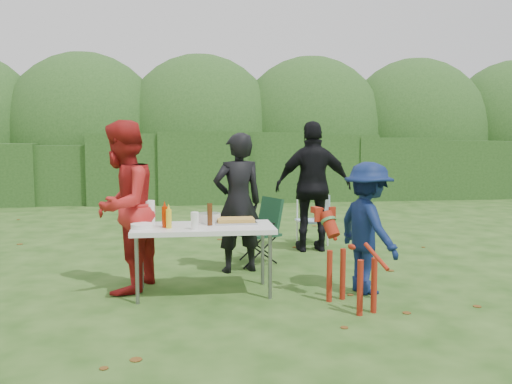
{
  "coord_description": "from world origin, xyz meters",
  "views": [
    {
      "loc": [
        -0.41,
        -5.97,
        1.7
      ],
      "look_at": [
        0.44,
        0.68,
        1.0
      ],
      "focal_mm": 38.0,
      "sensor_mm": 36.0,
      "label": 1
    }
  ],
  "objects": [
    {
      "name": "person_cook",
      "position": [
        0.22,
        0.67,
        0.87
      ],
      "size": [
        0.71,
        0.56,
        1.74
      ],
      "primitive_type": "imported",
      "rotation": [
        0.0,
        0.0,
        3.39
      ],
      "color": "black",
      "rests_on": "ground"
    },
    {
      "name": "shrub_backdrop",
      "position": [
        0.0,
        9.6,
        1.6
      ],
      "size": [
        20.0,
        2.6,
        3.2
      ],
      "primitive_type": "ellipsoid",
      "color": "#3D6628",
      "rests_on": "ground"
    },
    {
      "name": "hedge_row",
      "position": [
        0.0,
        8.0,
        0.85
      ],
      "size": [
        22.0,
        1.4,
        1.7
      ],
      "primitive_type": "cube",
      "color": "#23471C",
      "rests_on": "ground"
    },
    {
      "name": "food_tray",
      "position": [
        0.12,
        -0.1,
        0.75
      ],
      "size": [
        0.45,
        0.3,
        0.02
      ],
      "primitive_type": "cube",
      "color": "#B7B7BA",
      "rests_on": "folding_table"
    },
    {
      "name": "lawn_chair",
      "position": [
        1.54,
        2.3,
        0.39
      ],
      "size": [
        0.54,
        0.54,
        0.79
      ],
      "primitive_type": null,
      "rotation": [
        0.0,
        0.0,
        3.31
      ],
      "color": "#5292C7",
      "rests_on": "ground"
    },
    {
      "name": "person_red_jacket",
      "position": [
        -1.1,
        -0.02,
        0.93
      ],
      "size": [
        0.94,
        1.07,
        1.87
      ],
      "primitive_type": "imported",
      "rotation": [
        0.0,
        0.0,
        -1.87
      ],
      "color": "#AA1B1A",
      "rests_on": "ground"
    },
    {
      "name": "pasta_bowl",
      "position": [
        -0.17,
        0.01,
        0.79
      ],
      "size": [
        0.26,
        0.26,
        0.1
      ],
      "primitive_type": "cylinder",
      "color": "silver",
      "rests_on": "folding_table"
    },
    {
      "name": "dog",
      "position": [
        1.19,
        -0.88,
        0.46
      ],
      "size": [
        0.72,
        1.05,
        0.92
      ],
      "primitive_type": null,
      "rotation": [
        0.0,
        0.0,
        1.94
      ],
      "color": "maroon",
      "rests_on": "ground"
    },
    {
      "name": "paper_towel_roll",
      "position": [
        -0.82,
        -0.05,
        0.87
      ],
      "size": [
        0.12,
        0.12,
        0.26
      ],
      "primitive_type": "cylinder",
      "color": "white",
      "rests_on": "folding_table"
    },
    {
      "name": "ketchup_bottle",
      "position": [
        -0.65,
        -0.28,
        0.85
      ],
      "size": [
        0.06,
        0.06,
        0.22
      ],
      "primitive_type": "cylinder",
      "color": "#AC2200",
      "rests_on": "folding_table"
    },
    {
      "name": "cup_stack",
      "position": [
        -0.34,
        -0.44,
        0.83
      ],
      "size": [
        0.08,
        0.08,
        0.18
      ],
      "primitive_type": "cylinder",
      "color": "white",
      "rests_on": "folding_table"
    },
    {
      "name": "child",
      "position": [
        1.52,
        -0.4,
        0.71
      ],
      "size": [
        0.76,
        1.03,
        1.42
      ],
      "primitive_type": "imported",
      "rotation": [
        0.0,
        0.0,
        1.86
      ],
      "color": "#0C1B45",
      "rests_on": "ground"
    },
    {
      "name": "camping_chair",
      "position": [
        0.53,
        1.13,
        0.44
      ],
      "size": [
        0.73,
        0.73,
        0.87
      ],
      "primitive_type": null,
      "rotation": [
        0.0,
        0.0,
        3.6
      ],
      "color": "#163E26",
      "rests_on": "ground"
    },
    {
      "name": "focaccia_bread",
      "position": [
        0.12,
        -0.1,
        0.78
      ],
      "size": [
        0.4,
        0.26,
        0.04
      ],
      "primitive_type": "cube",
      "color": "gold",
      "rests_on": "food_tray"
    },
    {
      "name": "ground",
      "position": [
        0.0,
        0.0,
        0.0
      ],
      "size": [
        80.0,
        80.0,
        0.0
      ],
      "primitive_type": "plane",
      "color": "#1E4211"
    },
    {
      "name": "folding_table",
      "position": [
        -0.24,
        -0.23,
        0.69
      ],
      "size": [
        1.5,
        0.7,
        0.74
      ],
      "color": "silver",
      "rests_on": "ground"
    },
    {
      "name": "person_black_puffy",
      "position": [
        1.43,
        1.76,
        0.96
      ],
      "size": [
        1.13,
        0.5,
        1.91
      ],
      "primitive_type": "imported",
      "rotation": [
        0.0,
        0.0,
        3.11
      ],
      "color": "black",
      "rests_on": "ground"
    },
    {
      "name": "plate_stack",
      "position": [
        -0.87,
        -0.31,
        0.77
      ],
      "size": [
        0.24,
        0.24,
        0.05
      ],
      "primitive_type": "cylinder",
      "color": "white",
      "rests_on": "folding_table"
    },
    {
      "name": "mustard_bottle",
      "position": [
        -0.6,
        -0.34,
        0.84
      ],
      "size": [
        0.06,
        0.06,
        0.2
      ],
      "primitive_type": "cylinder",
      "color": "gold",
      "rests_on": "folding_table"
    },
    {
      "name": "beer_bottle",
      "position": [
        -0.17,
        -0.21,
        0.86
      ],
      "size": [
        0.06,
        0.06,
        0.24
      ],
      "primitive_type": "cylinder",
      "color": "#47230F",
      "rests_on": "folding_table"
    }
  ]
}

